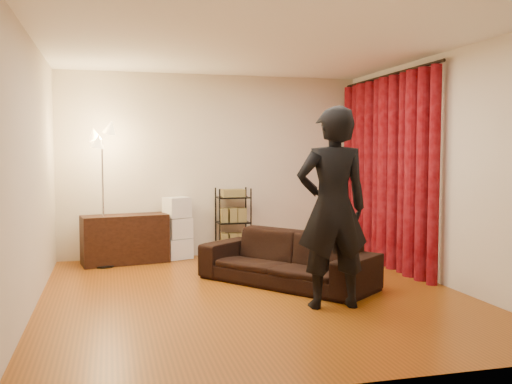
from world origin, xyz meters
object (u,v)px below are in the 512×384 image
object	(u,v)px
wire_shelf	(233,222)
floor_lamp	(103,198)
person	(332,208)
storage_boxes	(178,228)
sofa	(287,259)
media_cabinet	(125,239)

from	to	relation	value
wire_shelf	floor_lamp	bearing A→B (deg)	-155.83
person	floor_lamp	size ratio (longest dim) A/B	1.06
storage_boxes	sofa	bearing A→B (deg)	-61.61
media_cabinet	wire_shelf	distance (m)	1.58
sofa	media_cabinet	size ratio (longest dim) A/B	1.79
sofa	person	world-z (taller)	person
person	media_cabinet	xyz separation A→B (m)	(-1.94, 2.83, -0.66)
wire_shelf	media_cabinet	bearing A→B (deg)	-160.83
person	floor_lamp	distance (m)	3.46
storage_boxes	floor_lamp	distance (m)	1.20
media_cabinet	floor_lamp	size ratio (longest dim) A/B	0.62
sofa	media_cabinet	world-z (taller)	media_cabinet
storage_boxes	floor_lamp	bearing A→B (deg)	-161.56
media_cabinet	person	bearing A→B (deg)	-65.82
floor_lamp	person	bearing A→B (deg)	-49.87
storage_boxes	wire_shelf	bearing A→B (deg)	-2.70
sofa	storage_boxes	distance (m)	2.20
person	wire_shelf	world-z (taller)	person
person	media_cabinet	size ratio (longest dim) A/B	1.71
media_cabinet	wire_shelf	xyz separation A→B (m)	(1.57, 0.12, 0.17)
media_cabinet	floor_lamp	distance (m)	0.69
person	storage_boxes	size ratio (longest dim) A/B	2.21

